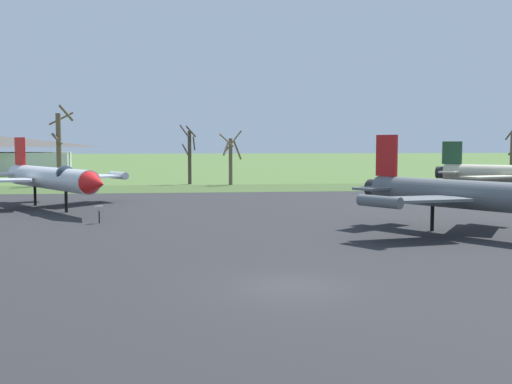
# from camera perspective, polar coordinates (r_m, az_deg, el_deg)

# --- Properties ---
(ground_plane) EXTENTS (600.00, 600.00, 0.00)m
(ground_plane) POSITION_cam_1_polar(r_m,az_deg,el_deg) (21.22, 3.22, -8.95)
(ground_plane) COLOR #4C6B33
(asphalt_apron) EXTENTS (104.64, 51.10, 0.05)m
(asphalt_apron) POSITION_cam_1_polar(r_m,az_deg,el_deg) (36.18, -0.85, -3.29)
(asphalt_apron) COLOR #28282B
(asphalt_apron) RESTS_ON ground
(grass_verge_strip) EXTENTS (164.64, 12.00, 0.06)m
(grass_verge_strip) POSITION_cam_1_polar(r_m,az_deg,el_deg) (67.49, -3.45, 0.34)
(grass_verge_strip) COLOR #40582B
(grass_verge_strip) RESTS_ON ground
(jet_fighter_front_left) EXTENTS (13.80, 15.92, 5.50)m
(jet_fighter_front_left) POSITION_cam_1_polar(r_m,az_deg,el_deg) (48.23, -18.70, 1.28)
(jet_fighter_front_left) COLOR silver
(jet_fighter_front_left) RESTS_ON ground
(info_placard_front_left) EXTENTS (0.49, 0.35, 1.15)m
(info_placard_front_left) POSITION_cam_1_polar(r_m,az_deg,el_deg) (38.81, -14.49, -1.89)
(info_placard_front_left) COLOR black
(info_placard_front_left) RESTS_ON ground
(jet_fighter_front_right) EXTENTS (12.29, 14.69, 5.49)m
(jet_fighter_front_right) POSITION_cam_1_polar(r_m,az_deg,el_deg) (33.86, 20.76, -0.30)
(jet_fighter_front_right) COLOR #565B60
(jet_fighter_front_right) RESTS_ON ground
(bare_tree_left_of_center) EXTENTS (3.13, 3.30, 9.46)m
(bare_tree_left_of_center) POSITION_cam_1_polar(r_m,az_deg,el_deg) (75.34, -17.94, 4.18)
(bare_tree_left_of_center) COLOR brown
(bare_tree_left_of_center) RESTS_ON ground
(bare_tree_center) EXTENTS (2.07, 1.77, 7.31)m
(bare_tree_center) POSITION_cam_1_polar(r_m,az_deg,el_deg) (75.21, -6.26, 3.53)
(bare_tree_center) COLOR #42382D
(bare_tree_center) RESTS_ON ground
(bare_tree_right_of_center) EXTENTS (2.82, 2.84, 6.60)m
(bare_tree_right_of_center) POSITION_cam_1_polar(r_m,az_deg,el_deg) (72.77, -2.37, 3.24)
(bare_tree_right_of_center) COLOR brown
(bare_tree_right_of_center) RESTS_ON ground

